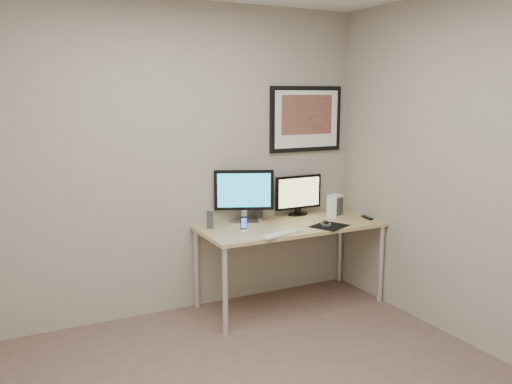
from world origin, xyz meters
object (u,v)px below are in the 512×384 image
Objects in this scene: speaker_right at (259,209)px; desk at (290,232)px; framed_art at (306,119)px; speaker_left at (210,219)px; monitor_tv at (298,194)px; keyboard at (281,234)px; monitor_large at (244,194)px; phone_dock at (244,224)px; fan_unit at (335,206)px.

desk is at bearing -41.82° from speaker_right.
framed_art is 4.23× the size of speaker_left.
speaker_left is (-0.94, -0.13, -0.11)m from monitor_tv.
keyboard is at bearing -134.91° from framed_art.
monitor_large is at bearing -171.03° from framed_art.
speaker_left is 0.29m from phone_dock.
framed_art reaches higher than speaker_right.
desk is 1.07m from framed_art.
fan_unit reaches higher than speaker_left.
framed_art reaches higher than monitor_tv.
framed_art is 0.94m from speaker_right.
monitor_tv is at bearing 31.24° from phone_dock.
monitor_tv is (-0.10, -0.05, -0.69)m from framed_art.
fan_unit reaches higher than desk.
monitor_large is 2.75× the size of speaker_left.
desk is at bearing -136.54° from framed_art.
monitor_tv is at bearing 18.65° from speaker_right.
speaker_left is at bearing 167.49° from desk.
speaker_right is at bearing 135.89° from fan_unit.
framed_art reaches higher than keyboard.
framed_art is at bearing 24.88° from monitor_tv.
speaker_right is 1.54× the size of phone_dock.
speaker_left is at bearing -170.24° from framed_art.
keyboard is at bearing -132.79° from desk.
monitor_large reaches higher than speaker_right.
framed_art is at bearing 43.46° from desk.
monitor_tv is at bearing 115.35° from fan_unit.
monitor_tv is at bearing -154.33° from framed_art.
phone_dock is at bearing 112.89° from keyboard.
fan_unit is at bearing 1.42° from speaker_right.
monitor_large is 1.25× the size of keyboard.
phone_dock is at bearing 160.56° from fan_unit.
desk is at bearing 28.74° from keyboard.
speaker_right is 0.49× the size of keyboard.
desk is 9.02× the size of speaker_left.
framed_art is at bearing 32.77° from speaker_left.
desk is 8.44× the size of speaker_right.
monitor_large is (-0.69, -0.11, -0.63)m from framed_art.
desk is 0.38m from keyboard.
speaker_left is (-1.04, -0.18, -0.80)m from framed_art.
fan_unit is at bearing 18.83° from speaker_left.
monitor_tv is (0.59, 0.06, -0.06)m from monitor_large.
framed_art is 3.61× the size of fan_unit.
keyboard is at bearing -21.13° from speaker_left.
monitor_tv is 0.79m from phone_dock.
fan_unit reaches higher than phone_dock.
framed_art is at bearing 26.63° from keyboard.
monitor_tv is (0.25, 0.28, 0.27)m from desk.
speaker_right is (0.53, 0.14, 0.01)m from speaker_left.
speaker_left is 0.55m from speaker_right.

